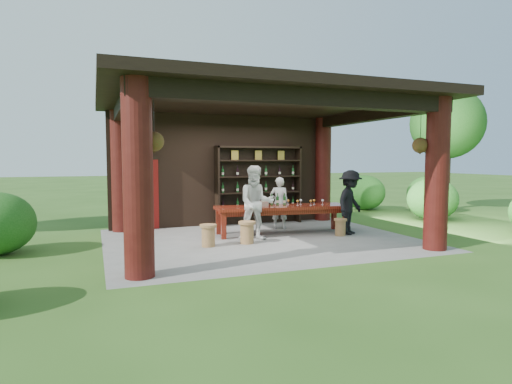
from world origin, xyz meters
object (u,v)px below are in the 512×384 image
object	(u,v)px
wine_shelf	(259,185)
stool_far_left	(208,235)
stool_near_left	(247,232)
guest_woman	(256,203)
tasting_table	(283,210)
host	(279,203)
guest_man	(350,202)
napkin_basket	(263,204)
stool_near_right	(340,227)

from	to	relation	value
wine_shelf	stool_far_left	world-z (taller)	wine_shelf
stool_near_left	guest_woman	size ratio (longest dim) A/B	0.29
tasting_table	guest_woman	xyz separation A→B (m)	(-0.97, -0.57, 0.28)
host	guest_man	xyz separation A→B (m)	(1.37, -1.54, 0.11)
napkin_basket	host	bearing A→B (deg)	45.10
stool_near_right	guest_man	size ratio (longest dim) A/B	0.26
wine_shelf	host	xyz separation A→B (m)	(0.23, -1.01, -0.45)
guest_man	napkin_basket	world-z (taller)	guest_man
stool_near_right	stool_near_left	bearing A→B (deg)	-177.40
tasting_table	napkin_basket	bearing A→B (deg)	179.52
wine_shelf	tasting_table	size ratio (longest dim) A/B	0.74
wine_shelf	guest_man	world-z (taller)	wine_shelf
stool_far_left	guest_woman	xyz separation A→B (m)	(1.30, 0.37, 0.64)
stool_near_left	tasting_table	bearing A→B (deg)	34.97
stool_far_left	guest_man	xyz separation A→B (m)	(3.91, 0.24, 0.58)
guest_woman	stool_near_left	bearing A→B (deg)	-122.85
napkin_basket	stool_near_right	bearing A→B (deg)	-24.13
stool_near_right	host	world-z (taller)	host
wine_shelf	stool_near_left	xyz separation A→B (m)	(-1.38, -2.79, -0.91)
stool_near_left	guest_woman	world-z (taller)	guest_woman
stool_near_right	napkin_basket	world-z (taller)	napkin_basket
stool_near_left	stool_far_left	world-z (taller)	stool_near_left
guest_woman	guest_man	size ratio (longest dim) A/B	1.08
tasting_table	stool_far_left	size ratio (longest dim) A/B	7.20
tasting_table	stool_near_left	distance (m)	1.67
stool_near_right	guest_woman	bearing A→B (deg)	173.86
stool_far_left	host	world-z (taller)	host
tasting_table	napkin_basket	xyz separation A→B (m)	(-0.56, 0.00, 0.18)
stool_near_left	guest_man	size ratio (longest dim) A/B	0.31
tasting_table	guest_woman	world-z (taller)	guest_woman
stool_near_right	guest_man	world-z (taller)	guest_man
host	guest_man	distance (m)	2.06
stool_near_left	stool_near_right	distance (m)	2.61
stool_far_left	guest_man	size ratio (longest dim) A/B	0.30
wine_shelf	guest_woman	world-z (taller)	wine_shelf
tasting_table	stool_near_left	world-z (taller)	tasting_table
stool_far_left	napkin_basket	world-z (taller)	napkin_basket
stool_far_left	wine_shelf	bearing A→B (deg)	50.38
stool_near_left	guest_woman	bearing A→B (deg)	44.67
guest_man	tasting_table	bearing A→B (deg)	123.23
stool_far_left	stool_near_right	bearing A→B (deg)	2.09
stool_far_left	guest_woman	distance (m)	1.50
stool_near_left	guest_man	bearing A→B (deg)	4.48
host	wine_shelf	bearing A→B (deg)	-53.96
stool_near_right	host	xyz separation A→B (m)	(-1.00, 1.66, 0.50)
stool_near_right	host	distance (m)	2.00
stool_near_left	host	xyz separation A→B (m)	(1.61, 1.77, 0.46)
stool_far_left	guest_woman	world-z (taller)	guest_woman
guest_man	guest_woman	bearing A→B (deg)	143.66
stool_near_right	napkin_basket	size ratio (longest dim) A/B	1.71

